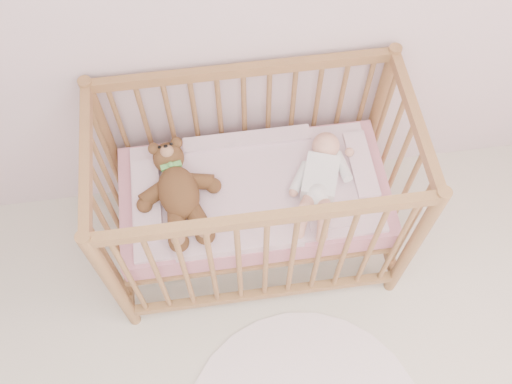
{
  "coord_description": "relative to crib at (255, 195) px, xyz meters",
  "views": [
    {
      "loc": [
        -0.19,
        0.35,
        2.8
      ],
      "look_at": [
        -0.02,
        1.55,
        0.62
      ],
      "focal_mm": 40.0,
      "sensor_mm": 36.0,
      "label": 1
    }
  ],
  "objects": [
    {
      "name": "crib",
      "position": [
        0.0,
        0.0,
        0.0
      ],
      "size": [
        1.36,
        0.76,
        1.0
      ],
      "primitive_type": null,
      "color": "#9C6A42",
      "rests_on": "floor"
    },
    {
      "name": "teddy_bear",
      "position": [
        -0.33,
        -0.02,
        0.15
      ],
      "size": [
        0.48,
        0.62,
        0.15
      ],
      "primitive_type": null,
      "rotation": [
        0.0,
        0.0,
        0.18
      ],
      "color": "brown",
      "rests_on": "blanket"
    },
    {
      "name": "mattress",
      "position": [
        0.0,
        0.0,
        -0.01
      ],
      "size": [
        1.22,
        0.62,
        0.13
      ],
      "primitive_type": "cube",
      "color": "#CC7F8A",
      "rests_on": "crib"
    },
    {
      "name": "baby",
      "position": [
        0.29,
        -0.02,
        0.14
      ],
      "size": [
        0.44,
        0.62,
        0.14
      ],
      "primitive_type": null,
      "rotation": [
        0.0,
        0.0,
        -0.34
      ],
      "color": "white",
      "rests_on": "blanket"
    },
    {
      "name": "blanket",
      "position": [
        -0.0,
        0.0,
        0.06
      ],
      "size": [
        1.1,
        0.58,
        0.06
      ],
      "primitive_type": null,
      "color": "#ECA3BA",
      "rests_on": "mattress"
    }
  ]
}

